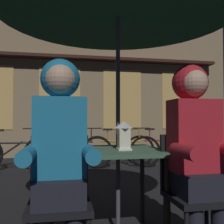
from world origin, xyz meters
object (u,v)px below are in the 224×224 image
at_px(lantern, 124,135).
at_px(chair_right, 192,187).
at_px(person_right_hooded, 196,139).
at_px(bicycle_second, 13,153).
at_px(bicycle_fourth, 121,151).
at_px(bicycle_third, 72,152).
at_px(bicycle_fifth, 162,149).
at_px(potted_plant, 191,138).
at_px(cafe_table, 118,161).
at_px(person_left_hooded, 60,141).
at_px(chair_left, 60,194).

relative_size(lantern, chair_right, 0.27).
distance_m(person_right_hooded, bicycle_second, 4.14).
bearing_deg(person_right_hooded, bicycle_fourth, 85.52).
relative_size(bicycle_second, bicycle_third, 1.00).
bearing_deg(chair_right, lantern, 150.41).
relative_size(bicycle_third, bicycle_fourth, 1.01).
bearing_deg(bicycle_fifth, potted_plant, 33.53).
bearing_deg(bicycle_fourth, chair_right, -94.55).
xyz_separation_m(bicycle_second, potted_plant, (4.17, 0.76, 0.20)).
bearing_deg(bicycle_fourth, person_right_hooded, -94.48).
distance_m(lantern, chair_right, 0.64).
bearing_deg(bicycle_fourth, bicycle_second, -179.43).
xyz_separation_m(bicycle_fourth, potted_plant, (2.01, 0.74, 0.20)).
height_order(cafe_table, person_right_hooded, person_right_hooded).
xyz_separation_m(chair_right, bicycle_second, (-1.88, 3.60, -0.14)).
bearing_deg(bicycle_fourth, lantern, -102.47).
bearing_deg(person_left_hooded, potted_plant, 53.62).
relative_size(bicycle_third, potted_plant, 1.82).
bearing_deg(person_right_hooded, bicycle_third, 101.30).
distance_m(person_right_hooded, bicycle_third, 3.79).
relative_size(bicycle_fifth, potted_plant, 1.82).
bearing_deg(potted_plant, chair_left, -126.73).
relative_size(cafe_table, bicycle_third, 0.44).
bearing_deg(bicycle_fourth, cafe_table, -103.28).
bearing_deg(chair_right, chair_left, 180.00).
height_order(bicycle_second, bicycle_third, same).
xyz_separation_m(chair_left, bicycle_fourth, (1.25, 3.62, -0.14)).
height_order(cafe_table, potted_plant, potted_plant).
xyz_separation_m(person_left_hooded, bicycle_second, (-0.92, 3.66, -0.50)).
xyz_separation_m(person_right_hooded, bicycle_fifth, (1.24, 3.72, -0.50)).
distance_m(cafe_table, potted_plant, 4.86).
bearing_deg(bicycle_third, potted_plant, 13.60).
height_order(chair_left, potted_plant, potted_plant).
bearing_deg(bicycle_second, chair_left, -75.69).
height_order(bicycle_fourth, bicycle_fifth, same).
relative_size(lantern, potted_plant, 0.25).
height_order(lantern, bicycle_fourth, lantern).
height_order(person_right_hooded, bicycle_fifth, person_right_hooded).
height_order(bicycle_third, bicycle_fifth, same).
bearing_deg(potted_plant, bicycle_fourth, -159.80).
relative_size(lantern, person_right_hooded, 0.17).
bearing_deg(potted_plant, person_right_hooded, -117.44).
bearing_deg(cafe_table, person_right_hooded, -41.57).
height_order(chair_right, potted_plant, potted_plant).
xyz_separation_m(chair_left, potted_plant, (3.25, 4.36, 0.05)).
distance_m(lantern, chair_left, 0.68).
relative_size(person_right_hooded, bicycle_fourth, 0.85).
distance_m(chair_left, potted_plant, 5.44).
distance_m(cafe_table, bicycle_fifth, 3.73).
bearing_deg(person_right_hooded, chair_right, 90.00).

